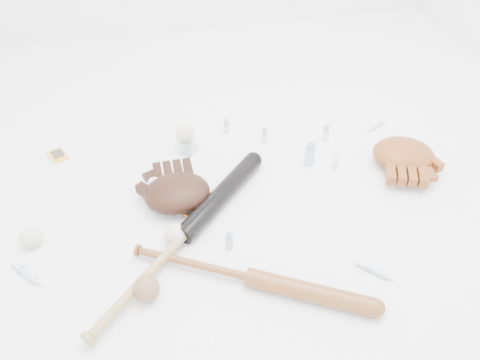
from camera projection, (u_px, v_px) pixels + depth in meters
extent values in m
plane|color=white|center=(235.00, 206.00, 1.71)|extent=(3.00, 3.00, 0.00)
cube|color=gold|center=(57.00, 156.00, 1.92)|extent=(0.10, 0.11, 0.01)
cube|color=white|center=(186.00, 145.00, 1.94)|extent=(0.09, 0.09, 0.04)
sphere|color=silver|center=(185.00, 133.00, 1.90)|extent=(0.08, 0.08, 0.08)
sphere|color=silver|center=(31.00, 237.00, 1.55)|extent=(0.07, 0.07, 0.07)
sphere|color=silver|center=(156.00, 186.00, 1.74)|extent=(0.07, 0.07, 0.07)
sphere|color=silver|center=(175.00, 234.00, 1.56)|extent=(0.07, 0.07, 0.07)
sphere|color=brown|center=(146.00, 288.00, 1.40)|extent=(0.08, 0.08, 0.08)
cylinder|color=#AEB7BF|center=(264.00, 135.00, 1.97)|extent=(0.03, 0.03, 0.07)
cylinder|color=#AEB7BF|center=(226.00, 126.00, 2.02)|extent=(0.03, 0.03, 0.06)
cylinder|color=#AEB7BF|center=(188.00, 149.00, 1.90)|extent=(0.03, 0.03, 0.07)
cylinder|color=#AEB7BF|center=(310.00, 154.00, 1.85)|extent=(0.04, 0.04, 0.10)
cylinder|color=#AEB7BF|center=(229.00, 241.00, 1.54)|extent=(0.03, 0.03, 0.07)
cylinder|color=#AEB7BF|center=(326.00, 133.00, 1.98)|extent=(0.03, 0.03, 0.07)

